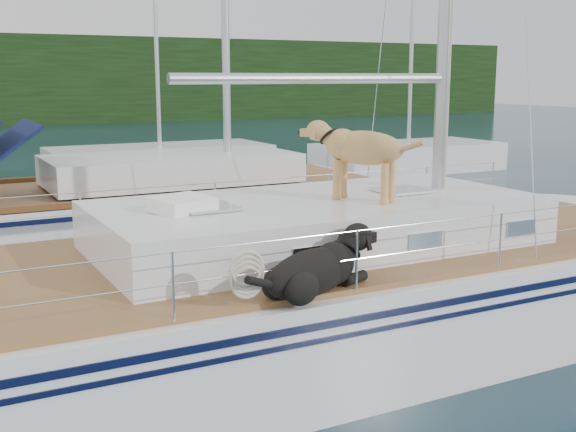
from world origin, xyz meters
TOP-DOWN VIEW (x-y plane):
  - ground at (0.00, 0.00)m, footprint 120.00×120.00m
  - main_sailboat at (0.10, -0.01)m, footprint 12.00×4.05m
  - neighbor_sailboat at (0.05, 6.35)m, footprint 11.00×3.50m
  - bg_boat_center at (4.00, 16.00)m, footprint 7.20×3.00m
  - bg_boat_east at (12.00, 13.00)m, footprint 6.40×3.00m

SIDE VIEW (x-z plane):
  - ground at x=0.00m, z-range 0.00..0.00m
  - bg_boat_center at x=4.00m, z-range -5.37..6.28m
  - bg_boat_east at x=12.00m, z-range -5.37..6.28m
  - neighbor_sailboat at x=0.05m, z-range -6.02..7.28m
  - main_sailboat at x=0.10m, z-range -6.33..7.68m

